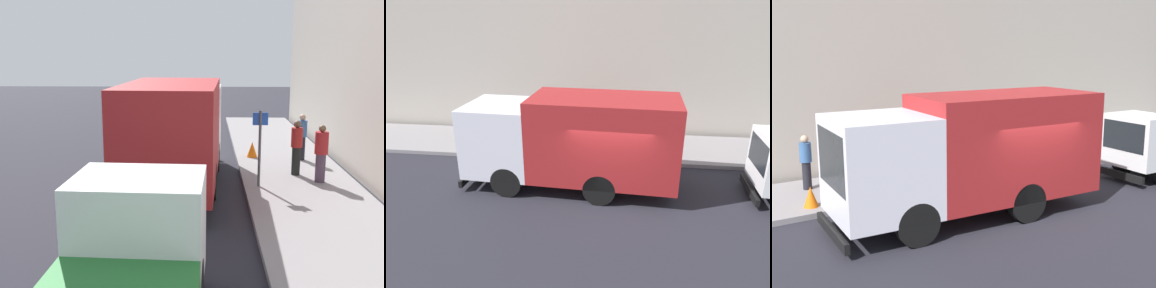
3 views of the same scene
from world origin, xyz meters
TOP-DOWN VIEW (x-y plane):
  - ground at (0.00, 0.00)m, footprint 80.00×80.00m
  - sidewalk at (4.73, 0.00)m, footprint 3.47×30.00m
  - large_utility_truck at (0.98, 1.29)m, footprint 2.84×7.29m
  - small_flatbed_truck at (0.81, -6.68)m, footprint 2.20×5.26m
  - pedestrian_walking at (5.32, 1.46)m, footprint 0.56×0.56m
  - pedestrian_standing at (5.32, 4.36)m, footprint 0.45×0.45m
  - pedestrian_third at (4.74, 2.28)m, footprint 0.42×0.42m
  - traffic_cone_orange at (3.58, 4.74)m, footprint 0.40×0.40m
  - street_sign_post at (3.42, 0.97)m, footprint 0.44×0.08m

SIDE VIEW (x-z plane):
  - ground at x=0.00m, z-range 0.00..0.00m
  - sidewalk at x=4.73m, z-range 0.00..0.15m
  - traffic_cone_orange at x=3.58m, z-range 0.15..0.72m
  - pedestrian_standing at x=5.32m, z-range 0.21..1.88m
  - small_flatbed_truck at x=0.81m, z-range -0.04..2.18m
  - pedestrian_walking at x=5.32m, z-range 0.20..1.95m
  - pedestrian_third at x=4.74m, z-range 0.21..1.97m
  - street_sign_post at x=3.42m, z-range 0.37..2.61m
  - large_utility_truck at x=0.98m, z-range 0.17..3.39m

